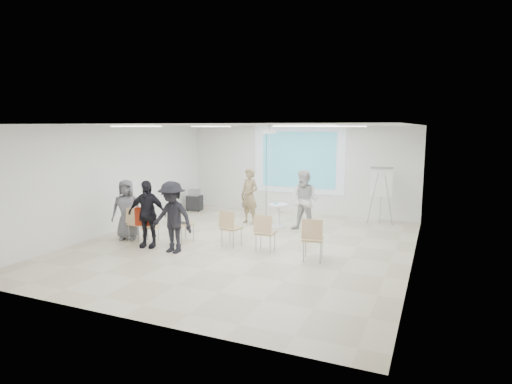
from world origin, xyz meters
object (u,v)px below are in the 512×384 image
at_px(chair_center, 230,225).
at_px(chair_far_left, 136,221).
at_px(player_left, 249,192).
at_px(chair_left_mid, 150,225).
at_px(chair_right_inner, 264,230).
at_px(laptop, 184,222).
at_px(audience_mid, 172,212).
at_px(audience_outer, 127,206).
at_px(audience_left, 147,209).
at_px(chair_left_inner, 181,221).
at_px(player_right, 305,197).
at_px(chair_right_far, 313,236).
at_px(av_cart, 195,201).
at_px(flipchart_easel, 381,182).
at_px(pedestal_table, 278,214).

bearing_deg(chair_center, chair_far_left, -161.00).
bearing_deg(player_left, chair_left_mid, -99.94).
xyz_separation_m(chair_right_inner, laptop, (-2.30, 0.10, -0.04)).
relative_size(chair_center, audience_mid, 0.48).
relative_size(chair_center, chair_right_inner, 0.99).
relative_size(chair_far_left, audience_outer, 0.50).
distance_m(audience_left, audience_mid, 0.86).
xyz_separation_m(chair_left_inner, chair_center, (1.35, 0.11, -0.02)).
relative_size(chair_center, audience_left, 0.48).
xyz_separation_m(player_right, chair_right_inner, (-0.25, -2.44, -0.43)).
distance_m(chair_right_far, audience_mid, 3.32).
height_order(chair_right_inner, av_cart, chair_right_inner).
bearing_deg(chair_left_inner, laptop, 94.64).
height_order(player_left, chair_right_far, player_left).
bearing_deg(av_cart, chair_far_left, -89.63).
xyz_separation_m(laptop, audience_left, (-0.56, -0.77, 0.45)).
distance_m(audience_outer, av_cart, 4.13).
bearing_deg(player_left, chair_center, -61.40).
xyz_separation_m(player_left, audience_mid, (-0.41, -3.54, -0.01)).
height_order(audience_mid, audience_outer, audience_mid).
xyz_separation_m(player_left, laptop, (-0.70, -2.62, -0.46)).
distance_m(player_left, chair_center, 2.71).
relative_size(chair_right_far, flipchart_easel, 0.55).
xyz_separation_m(player_right, audience_mid, (-2.25, -3.27, -0.01)).
xyz_separation_m(chair_far_left, chair_right_inner, (3.48, 0.34, 0.02)).
bearing_deg(chair_left_inner, chair_far_left, -139.11).
distance_m(player_left, av_cart, 2.92).
relative_size(audience_outer, flipchart_easel, 1.00).
height_order(player_left, chair_left_inner, player_left).
bearing_deg(pedestal_table, av_cart, 160.94).
bearing_deg(chair_right_far, laptop, 166.15).
relative_size(chair_left_inner, chair_center, 1.03).
height_order(laptop, flipchart_easel, flipchart_easel).
bearing_deg(chair_right_inner, chair_left_mid, -176.92).
distance_m(chair_center, audience_left, 2.08).
bearing_deg(chair_right_inner, chair_right_far, -12.82).
distance_m(pedestal_table, laptop, 2.99).
height_order(pedestal_table, chair_left_inner, chair_left_inner).
bearing_deg(flipchart_easel, chair_far_left, -147.19).
bearing_deg(laptop, chair_center, -155.12).
bearing_deg(audience_left, chair_right_inner, 0.15).
relative_size(chair_left_mid, audience_mid, 0.41).
relative_size(player_right, laptop, 5.61).
bearing_deg(av_cart, chair_right_far, -46.23).
bearing_deg(flipchart_easel, audience_outer, -149.30).
bearing_deg(flipchart_easel, player_right, -144.49).
relative_size(player_left, chair_far_left, 2.20).
bearing_deg(laptop, player_right, -113.33).
bearing_deg(pedestal_table, laptop, -124.48).
xyz_separation_m(chair_left_mid, audience_outer, (-0.79, 0.08, 0.42)).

